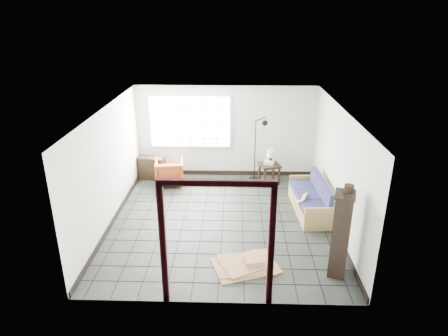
{
  "coord_description": "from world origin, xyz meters",
  "views": [
    {
      "loc": [
        0.27,
        -8.05,
        4.53
      ],
      "look_at": [
        0.02,
        0.3,
        1.18
      ],
      "focal_mm": 32.0,
      "sensor_mm": 36.0,
      "label": 1
    }
  ],
  "objects_px": {
    "futon_sofa": "(313,200)",
    "tall_shelf": "(341,234)",
    "side_table": "(269,167)",
    "armchair": "(170,171)"
  },
  "relations": [
    {
      "from": "futon_sofa",
      "to": "tall_shelf",
      "type": "bearing_deg",
      "value": -93.01
    },
    {
      "from": "futon_sofa",
      "to": "side_table",
      "type": "xyz_separation_m",
      "value": [
        -0.91,
        1.64,
        0.17
      ]
    },
    {
      "from": "tall_shelf",
      "to": "futon_sofa",
      "type": "bearing_deg",
      "value": 107.01
    },
    {
      "from": "futon_sofa",
      "to": "armchair",
      "type": "bearing_deg",
      "value": 153.87
    },
    {
      "from": "armchair",
      "to": "side_table",
      "type": "height_order",
      "value": "armchair"
    },
    {
      "from": "futon_sofa",
      "to": "armchair",
      "type": "distance_m",
      "value": 3.97
    },
    {
      "from": "side_table",
      "to": "tall_shelf",
      "type": "bearing_deg",
      "value": -76.96
    },
    {
      "from": "side_table",
      "to": "tall_shelf",
      "type": "height_order",
      "value": "tall_shelf"
    },
    {
      "from": "armchair",
      "to": "tall_shelf",
      "type": "xyz_separation_m",
      "value": [
        3.68,
        -3.93,
        0.44
      ]
    },
    {
      "from": "futon_sofa",
      "to": "side_table",
      "type": "bearing_deg",
      "value": 115.62
    }
  ]
}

